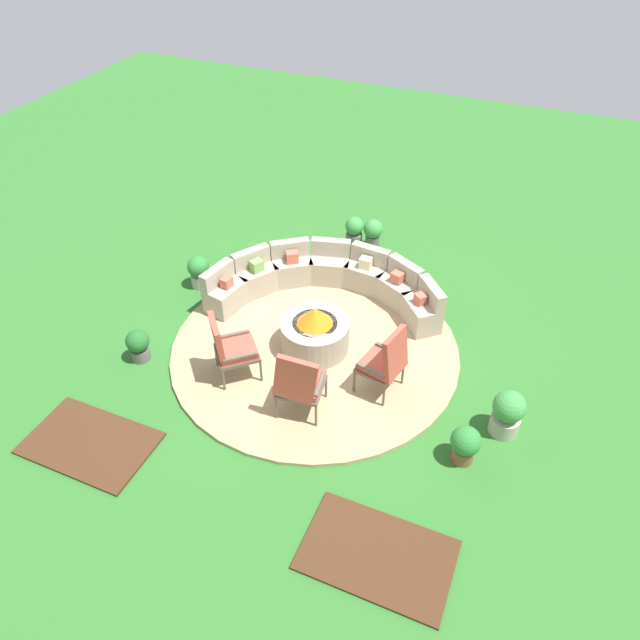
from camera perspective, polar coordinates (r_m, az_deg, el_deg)
ground_plane at (r=9.37m, az=-0.48°, el=-2.84°), size 24.00×24.00×0.00m
patio_circle at (r=9.35m, az=-0.48°, el=-2.70°), size 4.45×4.45×0.06m
mulch_bed_left at (r=8.64m, az=-21.01°, el=-10.87°), size 1.68×1.06×0.04m
mulch_bed_right at (r=7.24m, az=5.47°, el=-21.33°), size 1.68×1.06×0.04m
fire_pit at (r=9.13m, az=-0.49°, el=-1.16°), size 1.05×1.05×0.77m
curved_stone_bench at (r=10.17m, az=0.60°, el=3.75°), size 3.77×2.07×0.75m
lounge_chair_front_left at (r=8.61m, az=-8.57°, el=-2.51°), size 0.81×0.82×1.07m
lounge_chair_front_right at (r=7.98m, az=-2.01°, el=-5.99°), size 0.69×0.67×1.15m
lounge_chair_back_left at (r=8.33m, az=6.28°, el=-3.86°), size 0.67×0.67×1.10m
potted_plant_0 at (r=10.69m, az=-11.44°, el=4.64°), size 0.38×0.38×0.60m
potted_plant_1 at (r=8.34m, az=17.40°, el=-8.40°), size 0.44×0.44×0.70m
potted_plant_2 at (r=11.55m, az=5.05°, el=8.28°), size 0.36×0.36×0.60m
potted_plant_3 at (r=11.56m, az=3.27°, el=8.38°), size 0.34×0.34×0.63m
potted_plant_4 at (r=9.43m, az=-16.89°, el=-2.22°), size 0.35×0.35×0.53m
potted_plant_5 at (r=7.92m, az=13.64°, el=-11.36°), size 0.39×0.39×0.56m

